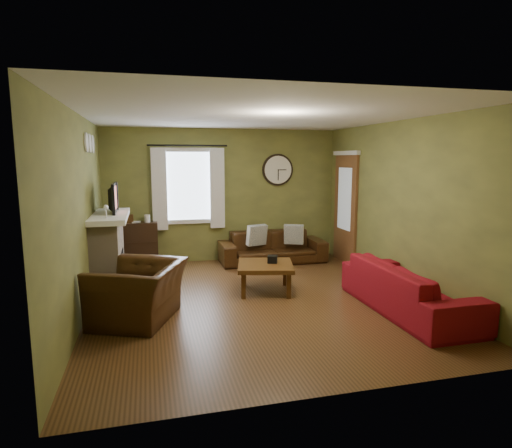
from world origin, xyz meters
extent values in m
cube|color=#4F3119|center=(0.00, 0.00, 0.00)|extent=(4.60, 5.20, 0.00)
cube|color=white|center=(0.00, 0.00, 2.60)|extent=(4.60, 5.20, 0.00)
cube|color=olive|center=(-2.30, 0.00, 1.30)|extent=(0.00, 5.20, 2.60)
cube|color=olive|center=(2.30, 0.00, 1.30)|extent=(0.00, 5.20, 2.60)
cube|color=olive|center=(0.00, 2.60, 1.30)|extent=(4.60, 0.00, 2.60)
cube|color=olive|center=(0.00, -2.60, 1.30)|extent=(4.60, 0.00, 2.60)
cube|color=#BCA98F|center=(-2.10, 1.15, 0.55)|extent=(0.40, 1.40, 1.10)
cube|color=black|center=(-1.91, 1.15, 0.30)|extent=(0.04, 0.60, 0.55)
cube|color=white|center=(-2.07, 1.15, 1.14)|extent=(0.58, 1.60, 0.08)
imported|color=black|center=(-2.05, 1.30, 1.35)|extent=(0.08, 0.60, 0.35)
cube|color=#994C3F|center=(-1.97, 1.30, 1.41)|extent=(0.02, 0.62, 0.36)
cylinder|color=white|center=(-2.28, 0.80, 2.25)|extent=(0.28, 0.28, 0.03)
cylinder|color=white|center=(-2.28, 1.15, 2.25)|extent=(0.28, 0.28, 0.03)
cylinder|color=white|center=(-2.28, 1.50, 2.25)|extent=(0.28, 0.28, 0.03)
cylinder|color=black|center=(-0.70, 2.48, 2.27)|extent=(0.03, 0.03, 1.50)
cube|color=white|center=(-1.25, 2.48, 1.45)|extent=(0.28, 0.04, 1.55)
cube|color=white|center=(-0.15, 2.48, 1.45)|extent=(0.28, 0.04, 1.55)
cube|color=brown|center=(2.27, 1.85, 1.05)|extent=(0.05, 0.90, 2.10)
imported|color=#472A10|center=(-1.77, 2.40, 0.96)|extent=(0.16, 0.22, 0.02)
imported|color=black|center=(0.88, 2.17, 0.30)|extent=(2.06, 0.80, 0.60)
cube|color=#9CA29F|center=(1.29, 2.08, 0.55)|extent=(0.39, 0.26, 0.38)
cube|color=#9CA29F|center=(0.57, 2.18, 0.55)|extent=(0.42, 0.23, 0.40)
imported|color=maroon|center=(1.85, -0.93, 0.32)|extent=(0.86, 2.20, 0.64)
imported|color=black|center=(-1.61, -0.39, 0.36)|extent=(1.33, 1.41, 0.72)
cube|color=black|center=(0.36, 0.39, 0.40)|extent=(0.19, 0.19, 0.11)
camera|label=1|loc=(-1.46, -5.76, 2.02)|focal=30.00mm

